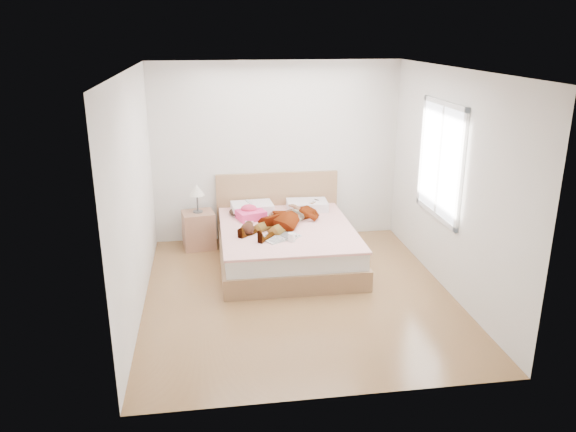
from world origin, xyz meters
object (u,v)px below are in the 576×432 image
object	(u,v)px
woman	(288,215)
coffee_mug	(292,237)
plush_toy	(248,228)
nightstand	(199,227)
towel	(250,213)
phone	(249,202)
magazine	(280,237)
bed	(286,241)

from	to	relation	value
woman	coffee_mug	xyz separation A→B (m)	(-0.06, -0.69, -0.06)
woman	plush_toy	world-z (taller)	woman
nightstand	towel	bearing A→B (deg)	-24.27
phone	nightstand	distance (m)	0.84
nightstand	magazine	bearing A→B (deg)	-47.24
bed	coffee_mug	size ratio (longest dim) A/B	15.23
plush_toy	nightstand	bearing A→B (deg)	125.11
magazine	bed	bearing A→B (deg)	72.61
magazine	plush_toy	size ratio (longest dim) A/B	1.99
woman	nightstand	bearing A→B (deg)	-162.65
woman	magazine	xyz separation A→B (m)	(-0.19, -0.54, -0.11)
towel	bed	bearing A→B (deg)	-36.84
woman	plush_toy	size ratio (longest dim) A/B	5.95
woman	phone	xyz separation A→B (m)	(-0.50, 0.40, 0.08)
woman	bed	bearing A→B (deg)	-75.82
coffee_mug	plush_toy	distance (m)	0.63
phone	bed	xyz separation A→B (m)	(0.45, -0.48, -0.43)
nightstand	bed	bearing A→B (deg)	-29.47
woman	bed	world-z (taller)	bed
coffee_mug	nightstand	xyz separation A→B (m)	(-1.16, 1.26, -0.25)
magazine	towel	bearing A→B (deg)	111.27
magazine	nightstand	distance (m)	1.53
phone	plush_toy	world-z (taller)	phone
phone	towel	bearing A→B (deg)	-134.67
bed	coffee_mug	distance (m)	0.67
bed	woman	bearing A→B (deg)	61.41
woman	phone	distance (m)	0.65
towel	plush_toy	world-z (taller)	towel
bed	coffee_mug	xyz separation A→B (m)	(-0.01, -0.60, 0.29)
coffee_mug	plush_toy	size ratio (longest dim) A/B	0.48
bed	magazine	bearing A→B (deg)	-107.39
bed	magazine	size ratio (longest dim) A/B	3.70
woman	plush_toy	bearing A→B (deg)	-107.24
woman	coffee_mug	world-z (taller)	woman
plush_toy	nightstand	size ratio (longest dim) A/B	0.30
nightstand	phone	bearing A→B (deg)	-13.96
bed	plush_toy	distance (m)	0.66
bed	coffee_mug	world-z (taller)	bed
phone	magazine	size ratio (longest dim) A/B	0.19
towel	woman	bearing A→B (deg)	-27.06
bed	nightstand	distance (m)	1.35
phone	coffee_mug	size ratio (longest dim) A/B	0.76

